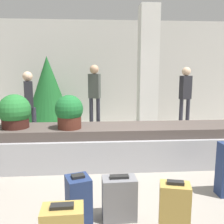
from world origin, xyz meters
name	(u,v)px	position (x,y,z in m)	size (l,w,h in m)	color
ground_plane	(119,199)	(0.00, 0.00, 0.00)	(18.00, 18.00, 0.00)	gray
back_wall	(104,72)	(0.00, 5.06, 1.60)	(18.00, 0.06, 3.20)	beige
carousel	(112,145)	(0.00, 1.29, 0.33)	(8.00, 0.95, 0.69)	#9E9EA3
pillar	(148,73)	(1.02, 3.15, 1.60)	(0.45, 0.45, 3.20)	silver
suitcase_0	(174,216)	(0.42, -0.93, 0.32)	(0.31, 0.25, 0.67)	#A3843D
suitcase_5	(119,198)	(-0.04, -0.43, 0.25)	(0.39, 0.24, 0.52)	slate
suitcase_6	(79,199)	(-0.50, -0.45, 0.26)	(0.32, 0.33, 0.55)	navy
potted_plant_0	(15,112)	(-1.66, 1.26, 0.96)	(0.54, 0.54, 0.58)	#381914
potted_plant_2	(69,112)	(-0.73, 1.15, 0.97)	(0.47, 0.47, 0.57)	#4C2319
traveler_0	(29,100)	(-1.86, 2.99, 0.97)	(0.31, 0.36, 1.64)	#282833
traveler_1	(94,90)	(-0.30, 4.12, 1.10)	(0.36, 0.29, 1.81)	#282833
traveler_2	(185,92)	(2.31, 3.97, 1.06)	(0.36, 0.28, 1.75)	#282833
decorated_tree	(48,90)	(-1.63, 4.22, 1.12)	(1.32, 1.32, 2.06)	#4C331E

